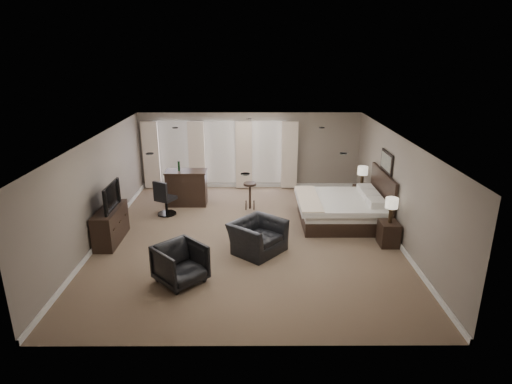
{
  "coord_description": "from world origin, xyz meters",
  "views": [
    {
      "loc": [
        0.16,
        -10.09,
        4.65
      ],
      "look_at": [
        0.2,
        0.4,
        1.1
      ],
      "focal_mm": 30.0,
      "sensor_mm": 36.0,
      "label": 1
    }
  ],
  "objects_px": {
    "tv": "(108,206)",
    "armchair_near": "(258,232)",
    "dresser": "(111,225)",
    "bar_stool_left": "(175,186)",
    "nightstand_far": "(361,195)",
    "bed": "(342,198)",
    "armchair_far": "(180,262)",
    "bar_stool_right": "(250,196)",
    "nightstand_near": "(389,234)",
    "lamp_far": "(362,177)",
    "lamp_near": "(391,210)",
    "desk_chair": "(166,197)",
    "bar_counter": "(187,188)"
  },
  "relations": [
    {
      "from": "tv",
      "to": "bar_stool_left",
      "type": "xyz_separation_m",
      "value": [
        1.04,
        3.22,
        -0.52
      ]
    },
    {
      "from": "nightstand_far",
      "to": "bar_stool_left",
      "type": "xyz_separation_m",
      "value": [
        -5.88,
        0.57,
        0.13
      ]
    },
    {
      "from": "bar_stool_left",
      "to": "bar_stool_right",
      "type": "relative_size",
      "value": 1.04
    },
    {
      "from": "tv",
      "to": "bar_stool_left",
      "type": "height_order",
      "value": "tv"
    },
    {
      "from": "dresser",
      "to": "bar_stool_left",
      "type": "bearing_deg",
      "value": 72.05
    },
    {
      "from": "nightstand_far",
      "to": "bar_stool_left",
      "type": "distance_m",
      "value": 5.91
    },
    {
      "from": "dresser",
      "to": "armchair_far",
      "type": "bearing_deg",
      "value": -44.04
    },
    {
      "from": "tv",
      "to": "desk_chair",
      "type": "height_order",
      "value": "desk_chair"
    },
    {
      "from": "armchair_near",
      "to": "bar_counter",
      "type": "bearing_deg",
      "value": 74.51
    },
    {
      "from": "lamp_near",
      "to": "desk_chair",
      "type": "bearing_deg",
      "value": 160.79
    },
    {
      "from": "lamp_near",
      "to": "bar_stool_right",
      "type": "relative_size",
      "value": 0.77
    },
    {
      "from": "bed",
      "to": "armchair_far",
      "type": "relative_size",
      "value": 2.49
    },
    {
      "from": "nightstand_far",
      "to": "lamp_far",
      "type": "bearing_deg",
      "value": 0.0
    },
    {
      "from": "nightstand_far",
      "to": "bar_stool_right",
      "type": "bearing_deg",
      "value": -174.03
    },
    {
      "from": "desk_chair",
      "to": "bar_counter",
      "type": "bearing_deg",
      "value": -91.36
    },
    {
      "from": "armchair_far",
      "to": "bar_stool_right",
      "type": "height_order",
      "value": "armchair_far"
    },
    {
      "from": "bed",
      "to": "bar_stool_right",
      "type": "relative_size",
      "value": 2.82
    },
    {
      "from": "nightstand_far",
      "to": "armchair_far",
      "type": "bearing_deg",
      "value": -136.1
    },
    {
      "from": "armchair_far",
      "to": "nightstand_near",
      "type": "bearing_deg",
      "value": -24.36
    },
    {
      "from": "armchair_far",
      "to": "desk_chair",
      "type": "bearing_deg",
      "value": 60.97
    },
    {
      "from": "lamp_far",
      "to": "desk_chair",
      "type": "xyz_separation_m",
      "value": [
        -5.88,
        -0.85,
        -0.37
      ]
    },
    {
      "from": "tv",
      "to": "armchair_near",
      "type": "distance_m",
      "value": 3.75
    },
    {
      "from": "armchair_near",
      "to": "desk_chair",
      "type": "bearing_deg",
      "value": 88.74
    },
    {
      "from": "nightstand_far",
      "to": "armchair_far",
      "type": "height_order",
      "value": "armchair_far"
    },
    {
      "from": "armchair_far",
      "to": "bar_counter",
      "type": "relative_size",
      "value": 0.73
    },
    {
      "from": "lamp_near",
      "to": "tv",
      "type": "xyz_separation_m",
      "value": [
        -6.92,
        0.25,
        0.03
      ]
    },
    {
      "from": "tv",
      "to": "desk_chair",
      "type": "bearing_deg",
      "value": -29.93
    },
    {
      "from": "nightstand_near",
      "to": "desk_chair",
      "type": "relative_size",
      "value": 0.57
    },
    {
      "from": "dresser",
      "to": "lamp_far",
      "type": "bearing_deg",
      "value": 20.95
    },
    {
      "from": "nightstand_near",
      "to": "tv",
      "type": "bearing_deg",
      "value": 177.93
    },
    {
      "from": "nightstand_far",
      "to": "lamp_far",
      "type": "distance_m",
      "value": 0.61
    },
    {
      "from": "nightstand_far",
      "to": "bar_stool_left",
      "type": "bearing_deg",
      "value": 174.48
    },
    {
      "from": "armchair_far",
      "to": "nightstand_far",
      "type": "bearing_deg",
      "value": -0.43
    },
    {
      "from": "nightstand_near",
      "to": "bar_stool_right",
      "type": "relative_size",
      "value": 0.74
    },
    {
      "from": "tv",
      "to": "bar_stool_left",
      "type": "bearing_deg",
      "value": -17.95
    },
    {
      "from": "nightstand_near",
      "to": "desk_chair",
      "type": "xyz_separation_m",
      "value": [
        -5.88,
        2.05,
        0.23
      ]
    },
    {
      "from": "dresser",
      "to": "armchair_far",
      "type": "relative_size",
      "value": 1.62
    },
    {
      "from": "dresser",
      "to": "bar_stool_left",
      "type": "relative_size",
      "value": 1.76
    },
    {
      "from": "lamp_far",
      "to": "lamp_near",
      "type": "bearing_deg",
      "value": -90.0
    },
    {
      "from": "tv",
      "to": "armchair_far",
      "type": "height_order",
      "value": "tv"
    },
    {
      "from": "lamp_near",
      "to": "armchair_near",
      "type": "height_order",
      "value": "lamp_near"
    },
    {
      "from": "nightstand_near",
      "to": "tv",
      "type": "distance_m",
      "value": 6.95
    },
    {
      "from": "bar_stool_left",
      "to": "armchair_far",
      "type": "bearing_deg",
      "value": -78.8
    },
    {
      "from": "bed",
      "to": "bar_stool_right",
      "type": "xyz_separation_m",
      "value": [
        -2.56,
        1.09,
        -0.32
      ]
    },
    {
      "from": "lamp_near",
      "to": "armchair_far",
      "type": "height_order",
      "value": "lamp_near"
    },
    {
      "from": "nightstand_far",
      "to": "dresser",
      "type": "relative_size",
      "value": 0.39
    },
    {
      "from": "bed",
      "to": "armchair_near",
      "type": "xyz_separation_m",
      "value": [
        -2.35,
        -1.79,
        -0.22
      ]
    },
    {
      "from": "lamp_far",
      "to": "tv",
      "type": "xyz_separation_m",
      "value": [
        -6.92,
        -2.65,
        0.04
      ]
    },
    {
      "from": "bed",
      "to": "lamp_far",
      "type": "relative_size",
      "value": 3.59
    },
    {
      "from": "tv",
      "to": "bar_counter",
      "type": "relative_size",
      "value": 0.9
    }
  ]
}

